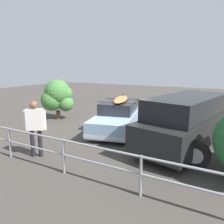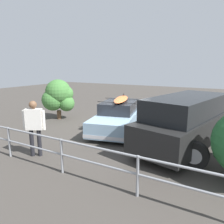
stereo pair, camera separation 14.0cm
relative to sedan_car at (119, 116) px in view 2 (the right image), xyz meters
name	(u,v)px [view 2 (the right image)]	position (x,y,z in m)	size (l,w,h in m)	color
ground_plane	(118,128)	(0.15, -0.25, -0.64)	(44.00, 44.00, 0.02)	#423D38
parking_stripe	(151,134)	(-1.60, 0.04, -0.62)	(4.00, 0.12, 0.00)	silver
sedan_car	(119,116)	(0.00, 0.00, 0.00)	(2.87, 4.66, 1.60)	#8CADC6
suv_car	(187,121)	(-3.20, 0.86, 0.35)	(3.29, 5.21, 1.89)	black
person_bystander	(34,123)	(0.97, 4.07, 0.49)	(0.64, 0.45, 1.85)	black
railing_fence	(61,150)	(-0.59, 4.55, 0.05)	(9.14, 0.18, 0.99)	gray
bush_near_left	(58,96)	(3.87, -0.21, 0.65)	(1.73, 1.53, 2.21)	brown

